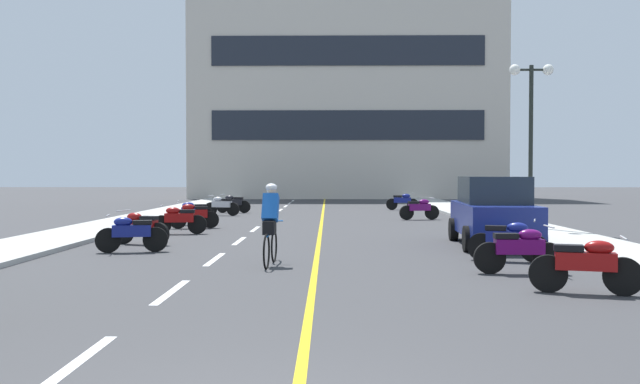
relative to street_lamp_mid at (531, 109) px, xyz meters
The scene contains 32 objects.
ground_plane 9.03m from the street_lamp_mid, 153.12° to the left, with size 140.00×140.00×0.00m, color #38383A.
curb_left 16.35m from the street_lamp_mid, 155.21° to the left, with size 2.40×72.00×0.12m, color #A8A8A3.
curb_right 7.75m from the street_lamp_mid, 90.02° to the left, with size 2.40×72.00×0.12m, color #A8A8A3.
lane_dash_0 18.34m from the street_lamp_mid, 120.95° to the right, with size 0.14×2.20×0.01m, color silver.
lane_dash_1 15.16m from the street_lamp_mid, 129.04° to the right, with size 0.14×2.20×0.01m, color silver.
lane_dash_2 12.45m from the street_lamp_mid, 141.39° to the right, with size 0.14×2.20×0.01m, color silver.
lane_dash_3 10.59m from the street_lamp_mid, 160.01° to the right, with size 0.14×2.20×0.01m, color silver.
lane_dash_4 10.07m from the street_lamp_mid, behind, with size 0.14×2.20×0.01m, color silver.
lane_dash_5 11.07m from the street_lamp_mid, 153.19° to the left, with size 0.14×2.20×0.01m, color silver.
lane_dash_6 13.26m from the street_lamp_mid, 136.77° to the left, with size 0.14×2.20×0.01m, color silver.
lane_dash_7 16.15m from the street_lamp_mid, 126.03° to the left, with size 0.14×2.20×0.01m, color silver.
lane_dash_8 19.45m from the street_lamp_mid, 118.93° to the left, with size 0.14×2.20×0.01m, color silver.
lane_dash_9 22.97m from the street_lamp_mid, 114.02° to the left, with size 0.14×2.20×0.01m, color silver.
lane_dash_10 26.62m from the street_lamp_mid, 110.47° to the left, with size 0.14×2.20×0.01m, color silver.
lane_dash_11 30.36m from the street_lamp_mid, 107.81° to the left, with size 0.14×2.20×0.01m, color silver.
centre_line_yellow 10.43m from the street_lamp_mid, 136.27° to the left, with size 0.12×66.00×0.01m, color gold.
office_building 32.14m from the street_lamp_mid, 99.49° to the left, with size 24.38×7.36×18.59m.
street_lamp_mid is the anchor object (origin of this frame).
parked_car_near 6.02m from the street_lamp_mid, 117.42° to the right, with size 2.13×4.30×1.82m.
motorcycle_1 12.30m from the street_lamp_mid, 103.00° to the right, with size 1.67×0.71×0.92m.
motorcycle_2 10.51m from the street_lamp_mid, 108.15° to the right, with size 1.70×0.60×0.92m.
motorcycle_3 8.87m from the street_lamp_mid, 110.25° to the right, with size 1.64×0.78×0.92m.
motorcycle_4 13.43m from the street_lamp_mid, 152.02° to the right, with size 1.68×0.64×0.92m.
motorcycle_5 12.99m from the street_lamp_mid, 159.78° to the right, with size 1.65×0.77×0.92m.
motorcycle_6 11.99m from the street_lamp_mid, behind, with size 1.70×0.60×0.92m.
motorcycle_7 11.93m from the street_lamp_mid, behind, with size 1.68×0.64×0.92m.
motorcycle_8 12.45m from the street_lamp_mid, 168.45° to the left, with size 1.67×0.69×0.92m.
motorcycle_9 7.04m from the street_lamp_mid, 118.62° to the left, with size 1.69×0.63×0.92m.
motorcycle_10 14.51m from the street_lamp_mid, 145.25° to the left, with size 1.67×0.71×0.92m.
motorcycle_11 15.58m from the street_lamp_mid, 138.30° to the left, with size 1.69×0.60×0.92m.
motorcycle_12 13.58m from the street_lamp_mid, 102.19° to the left, with size 1.70×0.60×0.92m.
cyclist_rider 11.83m from the street_lamp_mid, 133.78° to the right, with size 0.42×1.77×1.71m.
Camera 1 is at (0.51, -4.40, 1.88)m, focal length 36.81 mm.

